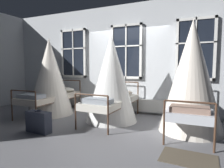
# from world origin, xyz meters

# --- Properties ---
(ground) EXTENTS (17.24, 17.24, 0.00)m
(ground) POSITION_xyz_m (0.00, 0.00, 0.00)
(ground) COLOR slate
(back_wall_with_windows) EXTENTS (8.60, 0.10, 3.22)m
(back_wall_with_windows) POSITION_xyz_m (0.00, 1.16, 1.61)
(back_wall_with_windows) COLOR silver
(back_wall_with_windows) RESTS_ON ground
(window_bank) EXTENTS (4.76, 0.10, 2.56)m
(window_bank) POSITION_xyz_m (0.00, 1.04, 1.04)
(window_bank) COLOR black
(window_bank) RESTS_ON ground
(cot_first) EXTENTS (1.31, 2.01, 2.18)m
(cot_first) POSITION_xyz_m (-1.91, -0.09, 1.05)
(cot_first) COLOR #4C3323
(cot_first) RESTS_ON ground
(cot_second) EXTENTS (1.31, 2.00, 2.18)m
(cot_second) POSITION_xyz_m (-0.01, -0.01, 1.04)
(cot_second) COLOR #4C3323
(cot_second) RESTS_ON ground
(cot_third) EXTENTS (1.31, 1.99, 2.36)m
(cot_third) POSITION_xyz_m (1.86, -0.07, 1.13)
(cot_third) COLOR #4C3323
(cot_third) RESTS_ON ground
(rug_third) EXTENTS (0.82, 0.59, 0.01)m
(rug_third) POSITION_xyz_m (1.89, -1.42, 0.01)
(rug_third) COLOR brown
(rug_third) RESTS_ON ground
(suitcase_dark) EXTENTS (0.57, 0.24, 0.47)m
(suitcase_dark) POSITION_xyz_m (-1.02, -1.44, 0.22)
(suitcase_dark) COLOR #2D3342
(suitcase_dark) RESTS_ON ground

